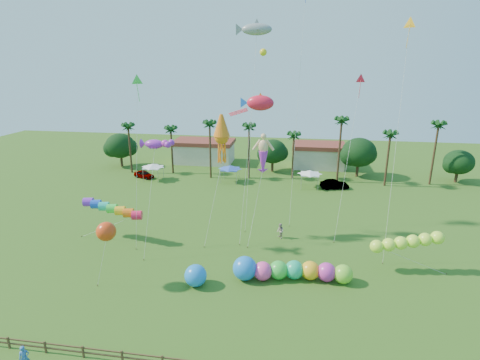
# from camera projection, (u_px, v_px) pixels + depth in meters

# --- Properties ---
(ground) EXTENTS (160.00, 160.00, 0.00)m
(ground) POSITION_uv_depth(u_px,v_px,m) (222.00, 317.00, 31.50)
(ground) COLOR #285116
(ground) RESTS_ON ground
(tree_line) EXTENTS (69.46, 8.91, 11.00)m
(tree_line) POSITION_uv_depth(u_px,v_px,m) (286.00, 152.00, 71.17)
(tree_line) COLOR #3A2819
(tree_line) RESTS_ON ground
(buildings_row) EXTENTS (35.00, 7.00, 4.00)m
(buildings_row) POSITION_uv_depth(u_px,v_px,m) (255.00, 155.00, 78.49)
(buildings_row) COLOR beige
(buildings_row) RESTS_ON ground
(tent_row) EXTENTS (31.00, 4.00, 0.60)m
(tent_row) POSITION_uv_depth(u_px,v_px,m) (229.00, 168.00, 65.81)
(tent_row) COLOR white
(tent_row) RESTS_ON ground
(car_a) EXTENTS (4.38, 3.09, 1.38)m
(car_a) POSITION_uv_depth(u_px,v_px,m) (144.00, 174.00, 69.37)
(car_a) COLOR #4C4C54
(car_a) RESTS_ON ground
(car_b) EXTENTS (4.90, 2.50, 1.54)m
(car_b) POSITION_uv_depth(u_px,v_px,m) (334.00, 184.00, 63.32)
(car_b) COLOR #4C4C54
(car_b) RESTS_ON ground
(spectator_a) EXTENTS (0.80, 0.77, 1.85)m
(spectator_a) POSITION_uv_depth(u_px,v_px,m) (24.00, 358.00, 25.89)
(spectator_a) COLOR #2E60A3
(spectator_a) RESTS_ON ground
(spectator_b) EXTENTS (1.05, 1.14, 1.88)m
(spectator_b) POSITION_uv_depth(u_px,v_px,m) (280.00, 231.00, 45.36)
(spectator_b) COLOR #AB938F
(spectator_b) RESTS_ON ground
(caterpillar_inflatable) EXTENTS (11.74, 3.24, 2.38)m
(caterpillar_inflatable) POSITION_uv_depth(u_px,v_px,m) (288.00, 270.00, 36.65)
(caterpillar_inflatable) COLOR #FF439F
(caterpillar_inflatable) RESTS_ON ground
(blue_ball) EXTENTS (2.13, 2.13, 2.13)m
(blue_ball) POSITION_uv_depth(u_px,v_px,m) (196.00, 276.00, 35.65)
(blue_ball) COLOR blue
(blue_ball) RESTS_ON ground
(rainbow_tube) EXTENTS (9.74, 1.17, 4.12)m
(rainbow_tube) POSITION_uv_depth(u_px,v_px,m) (121.00, 214.00, 43.59)
(rainbow_tube) COLOR #F01A49
(rainbow_tube) RESTS_ON ground
(green_worm) EXTENTS (10.77, 3.41, 3.51)m
(green_worm) POSITION_uv_depth(u_px,v_px,m) (377.00, 246.00, 37.80)
(green_worm) COLOR #C4FF38
(green_worm) RESTS_ON ground
(orange_ball_kite) EXTENTS (2.20, 1.91, 6.44)m
(orange_ball_kite) POSITION_uv_depth(u_px,v_px,m) (106.00, 232.00, 34.60)
(orange_ball_kite) COLOR red
(orange_ball_kite) RESTS_ON ground
(merman_kite) EXTENTS (2.38, 5.43, 12.18)m
(merman_kite) POSITION_uv_depth(u_px,v_px,m) (263.00, 156.00, 44.34)
(merman_kite) COLOR #E8B683
(merman_kite) RESTS_ON ground
(fish_kite) EXTENTS (4.96, 6.12, 16.99)m
(fish_kite) POSITION_uv_depth(u_px,v_px,m) (260.00, 103.00, 43.41)
(fish_kite) COLOR red
(fish_kite) RESTS_ON ground
(shark_kite) EXTENTS (4.96, 6.40, 25.19)m
(shark_kite) POSITION_uv_depth(u_px,v_px,m) (257.00, 29.00, 45.10)
(shark_kite) COLOR gray
(shark_kite) RESTS_ON ground
(squid_kite) EXTENTS (2.70, 5.01, 15.02)m
(squid_kite) POSITION_uv_depth(u_px,v_px,m) (222.00, 137.00, 43.09)
(squid_kite) COLOR orange
(squid_kite) RESTS_ON ground
(lobster_kite) EXTENTS (4.08, 5.30, 12.78)m
(lobster_kite) POSITION_uv_depth(u_px,v_px,m) (154.00, 144.00, 40.36)
(lobster_kite) COLOR purple
(lobster_kite) RESTS_ON ground
(delta_kite_red) EXTENTS (2.65, 4.50, 19.29)m
(delta_kite_red) POSITION_uv_depth(u_px,v_px,m) (360.00, 82.00, 42.58)
(delta_kite_red) COLOR #F81B30
(delta_kite_red) RESTS_ON ground
(delta_kite_yellow) EXTENTS (1.26, 4.05, 24.69)m
(delta_kite_yellow) POSITION_uv_depth(u_px,v_px,m) (409.00, 28.00, 35.91)
(delta_kite_yellow) COLOR #FFAA1A
(delta_kite_yellow) RESTS_ON ground
(delta_kite_green) EXTENTS (1.35, 3.89, 19.28)m
(delta_kite_green) POSITION_uv_depth(u_px,v_px,m) (137.00, 83.00, 40.50)
(delta_kite_green) COLOR green
(delta_kite_green) RESTS_ON ground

